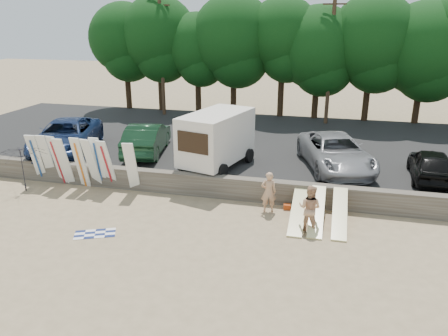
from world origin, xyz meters
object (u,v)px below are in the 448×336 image
Objects in this scene: beachgoer_a at (269,192)px; beach_umbrella at (22,170)px; cooler at (304,207)px; box_trailer at (217,137)px; car_0 at (66,136)px; car_2 at (336,152)px; beachgoer_b at (310,208)px; car_3 at (431,165)px; car_1 at (147,138)px.

beach_umbrella reaches higher than beachgoer_a.
box_trailer is at bearing 127.99° from cooler.
car_0 is 1.05× the size of car_2.
beachgoer_b reaches higher than beachgoer_a.
car_3 is at bearing 10.39° from cooler.
car_3 is 7.10m from beachgoer_b.
cooler is 12.84m from beach_umbrella.
beachgoer_a is at bearing -30.81° from box_trailer.
car_0 is at bearing -168.28° from box_trailer.
car_2 is at bearing -132.42° from beachgoer_a.
car_1 reaches higher than car_2.
car_0 is at bearing 3.19° from car_3.
cooler is at bearing 34.27° from car_3.
box_trailer is 12.19× the size of cooler.
car_2 is 3.35× the size of beachgoer_a.
box_trailer is at bearing 6.12° from car_3.
car_0 reaches higher than car_2.
car_0 is 14.35m from beachgoer_b.
beachgoer_a is at bearing 175.22° from cooler.
car_0 is 16.30× the size of cooler.
box_trailer is at bearing -19.38° from car_0.
car_3 is 2.32× the size of beachgoer_b.
car_2 is at bearing -13.59° from car_0.
box_trailer is 2.55× the size of beachgoer_b.
car_0 is 14.33m from car_2.
beachgoer_a is (-2.61, -4.27, -0.64)m from car_2.
beach_umbrella is at bearing 163.48° from cooler.
beachgoer_b is at bearing -27.77° from box_trailer.
car_3 reaches higher than beachgoer_b.
box_trailer is 9.13m from beach_umbrella.
beachgoer_b reaches higher than cooler.
cooler is 0.16× the size of beach_umbrella.
beachgoer_a is at bearing -138.76° from car_2.
car_2 is (14.31, 0.65, -0.04)m from car_0.
car_0 is 3.41× the size of beachgoer_b.
beachgoer_b is at bearing -3.30° from beach_umbrella.
box_trailer reaches higher than car_3.
beachgoer_b is at bearing 47.57° from car_3.
beach_umbrella is at bearing -178.28° from car_2.
box_trailer is 2.65× the size of beachgoer_a.
beach_umbrella is (-12.77, -0.96, 0.92)m from cooler.
car_0 is at bearing 165.26° from car_2.
cooler is (8.74, -4.00, -1.37)m from car_1.
box_trailer is 0.93× the size of car_1.
cooler is at bearing 144.23° from car_1.
car_3 is 1.76× the size of beach_umbrella.
car_3 is 6.40m from cooler.
car_1 is at bearing -15.18° from beachgoer_b.
beachgoer_a is (7.30, -4.41, -0.65)m from car_1.
car_3 is at bearing 13.08° from beach_umbrella.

